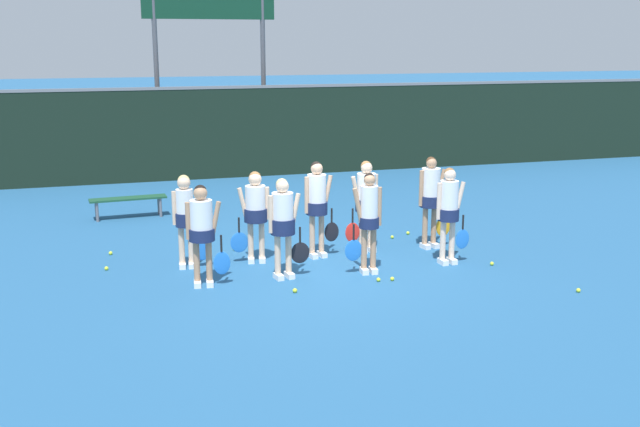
{
  "coord_description": "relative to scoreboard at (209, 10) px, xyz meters",
  "views": [
    {
      "loc": [
        -3.6,
        -11.92,
        3.82
      ],
      "look_at": [
        -0.0,
        0.08,
        0.91
      ],
      "focal_mm": 42.0,
      "sensor_mm": 36.0,
      "label": 1
    }
  ],
  "objects": [
    {
      "name": "player_1",
      "position": [
        -0.48,
        -10.54,
        -3.66
      ],
      "size": [
        0.69,
        0.4,
        1.66
      ],
      "rotation": [
        0.0,
        0.0,
        0.14
      ],
      "color": "beige",
      "rests_on": "ground_plane"
    },
    {
      "name": "player_0",
      "position": [
        -1.8,
        -10.56,
        -3.67
      ],
      "size": [
        0.67,
        0.41,
        1.63
      ],
      "rotation": [
        0.0,
        0.0,
        -0.11
      ],
      "color": "tan",
      "rests_on": "ground_plane"
    },
    {
      "name": "player_5",
      "position": [
        -0.73,
        -9.5,
        -3.68
      ],
      "size": [
        0.69,
        0.41,
        1.61
      ],
      "rotation": [
        0.0,
        0.0,
        -0.17
      ],
      "color": "beige",
      "rests_on": "ground_plane"
    },
    {
      "name": "player_8",
      "position": [
        2.59,
        -9.53,
        -3.62
      ],
      "size": [
        0.68,
        0.4,
        1.73
      ],
      "rotation": [
        0.0,
        0.0,
        0.12
      ],
      "color": "tan",
      "rests_on": "ground_plane"
    },
    {
      "name": "scoreboard",
      "position": [
        0.0,
        0.0,
        0.0
      ],
      "size": [
        3.77,
        0.15,
        5.93
      ],
      "color": "#515156",
      "rests_on": "ground_plane"
    },
    {
      "name": "tennis_ball_0",
      "position": [
        -3.28,
        -9.27,
        -4.61
      ],
      "size": [
        0.07,
        0.07,
        0.07
      ],
      "primitive_type": "sphere",
      "color": "#CCE033",
      "rests_on": "ground_plane"
    },
    {
      "name": "tennis_ball_5",
      "position": [
        -0.97,
        -8.69,
        -4.61
      ],
      "size": [
        0.07,
        0.07,
        0.07
      ],
      "primitive_type": "sphere",
      "color": "#CCE033",
      "rests_on": "ground_plane"
    },
    {
      "name": "tennis_ball_1",
      "position": [
        3.16,
        -10.9,
        -4.61
      ],
      "size": [
        0.07,
        0.07,
        0.07
      ],
      "primitive_type": "sphere",
      "color": "#CCE033",
      "rests_on": "ground_plane"
    },
    {
      "name": "player_4",
      "position": [
        -1.93,
        -9.49,
        -3.7
      ],
      "size": [
        0.64,
        0.34,
        1.61
      ],
      "rotation": [
        0.0,
        0.0,
        -0.1
      ],
      "color": "beige",
      "rests_on": "ground_plane"
    },
    {
      "name": "tennis_ball_3",
      "position": [
        2.17,
        -8.73,
        -4.61
      ],
      "size": [
        0.06,
        0.06,
        0.06
      ],
      "primitive_type": "sphere",
      "color": "#CCE033",
      "rests_on": "ground_plane"
    },
    {
      "name": "player_2",
      "position": [
        0.94,
        -10.67,
        -3.66
      ],
      "size": [
        0.63,
        0.33,
        1.7
      ],
      "rotation": [
        0.0,
        0.0,
        -0.1
      ],
      "color": "tan",
      "rests_on": "ground_plane"
    },
    {
      "name": "ground_plane",
      "position": [
        0.31,
        -10.07,
        -4.64
      ],
      "size": [
        140.0,
        140.0,
        0.0
      ],
      "primitive_type": "plane",
      "color": "#235684"
    },
    {
      "name": "tennis_ball_6",
      "position": [
        0.94,
        -11.18,
        -4.61
      ],
      "size": [
        0.07,
        0.07,
        0.07
      ],
      "primitive_type": "sphere",
      "color": "#CCE033",
      "rests_on": "ground_plane"
    },
    {
      "name": "player_6",
      "position": [
        0.39,
        -9.52,
        -3.61
      ],
      "size": [
        0.65,
        0.38,
        1.74
      ],
      "rotation": [
        0.0,
        0.0,
        0.15
      ],
      "color": "tan",
      "rests_on": "ground_plane"
    },
    {
      "name": "tennis_ball_2",
      "position": [
        -0.5,
        -11.32,
        -4.61
      ],
      "size": [
        0.07,
        0.07,
        0.07
      ],
      "primitive_type": "sphere",
      "color": "#CCE033",
      "rests_on": "ground_plane"
    },
    {
      "name": "fence_windscreen",
      "position": [
        0.31,
        -1.16,
        -3.34
      ],
      "size": [
        60.0,
        0.08,
        2.59
      ],
      "color": "black",
      "rests_on": "ground_plane"
    },
    {
      "name": "tennis_ball_9",
      "position": [
        2.59,
        -8.53,
        -4.61
      ],
      "size": [
        0.07,
        0.07,
        0.07
      ],
      "primitive_type": "sphere",
      "color": "#CCE033",
      "rests_on": "ground_plane"
    },
    {
      "name": "player_3",
      "position": [
        2.46,
        -10.56,
        -3.64
      ],
      "size": [
        0.64,
        0.37,
        1.7
      ],
      "rotation": [
        0.0,
        0.0,
        0.02
      ],
      "color": "beige",
      "rests_on": "ground_plane"
    },
    {
      "name": "player_7",
      "position": [
        1.34,
        -9.46,
        -3.64
      ],
      "size": [
        0.66,
        0.4,
        1.7
      ],
      "rotation": [
        0.0,
        0.0,
        0.18
      ],
      "color": "beige",
      "rests_on": "ground_plane"
    },
    {
      "name": "tennis_ball_8",
      "position": [
        3.73,
        -12.56,
        -4.61
      ],
      "size": [
        0.07,
        0.07,
        0.07
      ],
      "primitive_type": "sphere",
      "color": "#CCE033",
      "rests_on": "ground_plane"
    },
    {
      "name": "tennis_ball_4",
      "position": [
        1.17,
        -11.2,
        -4.61
      ],
      "size": [
        0.07,
        0.07,
        0.07
      ],
      "primitive_type": "sphere",
      "color": "#CCE033",
      "rests_on": "ground_plane"
    },
    {
      "name": "bench_courtside",
      "position": [
        -2.72,
        -5.43,
        -4.25
      ],
      "size": [
        1.67,
        0.47,
        0.46
      ],
      "rotation": [
        0.0,
        0.0,
        0.07
      ],
      "color": "#19472D",
      "rests_on": "ground_plane"
    },
    {
      "name": "tennis_ball_7",
      "position": [
        -3.19,
        -8.32,
        -4.61
      ],
      "size": [
        0.07,
        0.07,
        0.07
      ],
      "primitive_type": "sphere",
      "color": "#CCE033",
      "rests_on": "ground_plane"
    }
  ]
}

